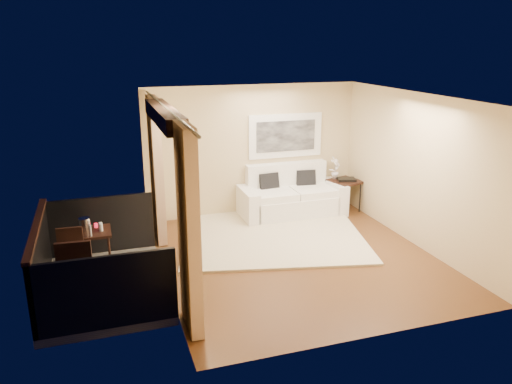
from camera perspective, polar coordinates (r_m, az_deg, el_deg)
floor at (r=8.62m, az=4.72°, el=-7.43°), size 5.00×5.00×0.00m
room_shell at (r=7.35m, az=-10.48°, el=8.64°), size 5.00×6.40×5.00m
balcony at (r=7.97m, az=-18.06°, el=-8.97°), size 1.81×2.60×1.17m
curtains at (r=7.61m, az=-9.86°, el=-0.20°), size 0.16×4.80×2.64m
artwork at (r=10.58m, az=3.40°, el=6.43°), size 1.62×0.07×0.92m
rug at (r=9.44m, az=1.81°, el=-4.98°), size 3.89×3.57×0.04m
sofa at (r=10.55m, az=3.99°, el=-0.60°), size 2.19×0.96×1.05m
side_table at (r=10.90m, az=10.15°, el=1.03°), size 0.75×0.75×0.66m
tray at (r=10.87m, az=10.28°, el=1.43°), size 0.44×0.36×0.05m
orchid at (r=10.90m, az=9.03°, el=2.74°), size 0.31×0.28×0.49m
bistro_table at (r=8.32m, az=-18.15°, el=-4.81°), size 0.57×0.57×0.67m
balcony_chair_far at (r=8.16m, az=-20.30°, el=-6.08°), size 0.40×0.40×0.87m
balcony_chair_near at (r=6.99m, az=-19.99°, el=-9.00°), size 0.48×0.49×1.05m
ice_bucket at (r=8.34m, az=-18.99°, el=-3.48°), size 0.18×0.18×0.20m
candle at (r=8.42m, az=-17.83°, el=-3.65°), size 0.06×0.06×0.07m
vase at (r=8.06m, az=-18.40°, el=-4.22°), size 0.04×0.04×0.18m
glass_a at (r=8.23m, az=-17.30°, el=-3.89°), size 0.06×0.06×0.12m
glass_b at (r=8.29m, az=-17.33°, el=-3.75°), size 0.06×0.06×0.12m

